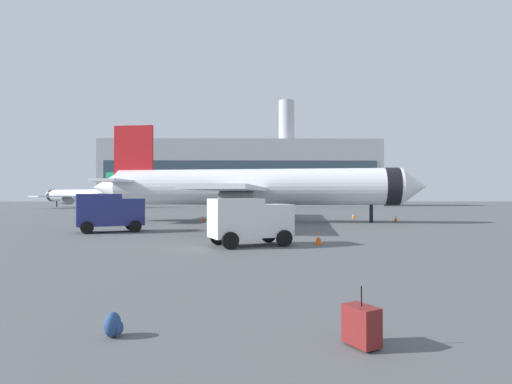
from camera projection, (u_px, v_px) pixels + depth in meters
airplane_at_gate at (253, 187)px, 43.14m from camera, size 35.75×32.36×10.50m
airplane_taxiing at (82, 196)px, 97.22m from camera, size 25.12×23.22×8.11m
service_truck at (109, 211)px, 30.92m from camera, size 5.28×4.06×2.90m
cargo_van at (250, 219)px, 22.33m from camera, size 4.83×3.63×2.60m
safety_cone_near at (318, 238)px, 23.07m from camera, size 0.44×0.44×0.74m
safety_cone_mid at (354, 216)px, 49.66m from camera, size 0.44×0.44×0.64m
safety_cone_far at (396, 219)px, 43.26m from camera, size 0.44×0.44×0.60m
safety_cone_outer at (203, 219)px, 43.73m from camera, size 0.44×0.44×0.62m
rolling_suitcase at (361, 325)px, 7.39m from camera, size 0.66×0.75×1.10m
traveller_backpack at (113, 325)px, 7.91m from camera, size 0.36×0.40×0.48m
terminal_building at (242, 174)px, 114.93m from camera, size 75.00×18.28×29.76m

